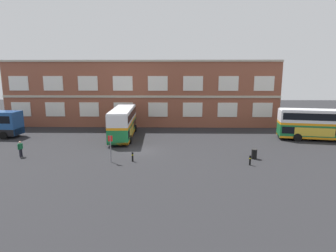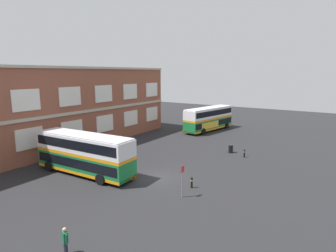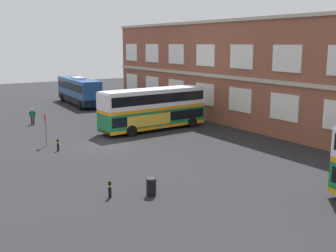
{
  "view_description": "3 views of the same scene",
  "coord_description": "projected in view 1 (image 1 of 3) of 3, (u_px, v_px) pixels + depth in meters",
  "views": [
    {
      "loc": [
        3.8,
        -30.87,
        8.74
      ],
      "look_at": [
        3.09,
        1.65,
        2.58
      ],
      "focal_mm": 29.94,
      "sensor_mm": 36.0,
      "label": 1
    },
    {
      "loc": [
        -21.0,
        -15.04,
        9.99
      ],
      "look_at": [
        6.25,
        2.89,
        3.8
      ],
      "focal_mm": 30.07,
      "sensor_mm": 36.0,
      "label": 2
    },
    {
      "loc": [
        31.11,
        -14.03,
        8.45
      ],
      "look_at": [
        7.8,
        1.18,
        2.84
      ],
      "focal_mm": 44.23,
      "sensor_mm": 36.0,
      "label": 3
    }
  ],
  "objects": [
    {
      "name": "brick_terminal_building",
      "position": [
        143.0,
        93.0,
        48.75
      ],
      "size": [
        44.7,
        8.19,
        10.79
      ],
      "color": "brown",
      "rests_on": "ground"
    },
    {
      "name": "double_decker_near",
      "position": [
        123.0,
        122.0,
        38.21
      ],
      "size": [
        3.26,
        11.11,
        4.07
      ],
      "color": "#197038",
      "rests_on": "ground"
    },
    {
      "name": "waiting_passenger",
      "position": [
        20.0,
        148.0,
        29.54
      ],
      "size": [
        0.36,
        0.63,
        1.7
      ],
      "color": "black",
      "rests_on": "ground"
    },
    {
      "name": "safety_bollard_east",
      "position": [
        133.0,
        157.0,
        28.07
      ],
      "size": [
        0.19,
        0.19,
        0.95
      ],
      "color": "black",
      "rests_on": "ground"
    },
    {
      "name": "double_decker_middle",
      "position": [
        323.0,
        124.0,
        36.64
      ],
      "size": [
        11.28,
        4.43,
        4.07
      ],
      "color": "#197038",
      "rests_on": "ground"
    },
    {
      "name": "ground_plane",
      "position": [
        143.0,
        146.0,
        34.0
      ],
      "size": [
        120.0,
        120.0,
        0.0
      ],
      "primitive_type": "plane",
      "color": "#232326"
    },
    {
      "name": "safety_bollard_west",
      "position": [
        250.0,
        160.0,
        26.93
      ],
      "size": [
        0.19,
        0.19,
        0.95
      ],
      "color": "black",
      "rests_on": "ground"
    },
    {
      "name": "station_litter_bin",
      "position": [
        254.0,
        154.0,
        28.96
      ],
      "size": [
        0.6,
        0.6,
        1.03
      ],
      "color": "black",
      "rests_on": "ground"
    },
    {
      "name": "bus_stand_flag",
      "position": [
        111.0,
        146.0,
        27.62
      ],
      "size": [
        0.44,
        0.1,
        2.7
      ],
      "color": "slate",
      "rests_on": "ground"
    }
  ]
}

